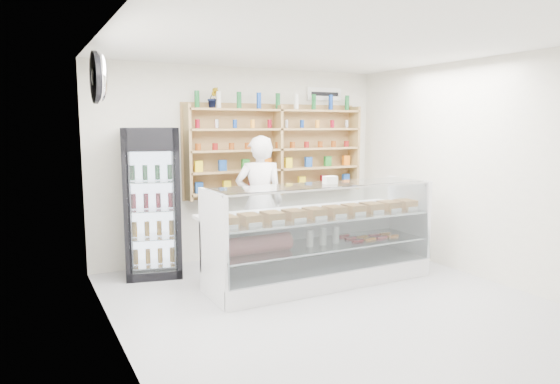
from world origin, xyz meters
TOP-DOWN VIEW (x-y plane):
  - room at (0.00, 0.00)m, footprint 5.00×5.00m
  - display_counter at (0.30, 0.82)m, footprint 2.87×0.86m
  - shop_worker at (-0.04, 1.85)m, footprint 0.77×0.63m
  - drinks_cooler at (-1.45, 2.14)m, footprint 0.83×0.82m
  - wall_shelving at (0.50, 2.34)m, footprint 2.84×0.28m
  - potted_plant at (-0.52, 2.34)m, footprint 0.17×0.15m
  - security_mirror at (-2.17, 1.20)m, footprint 0.15×0.50m
  - wall_sign at (1.40, 2.47)m, footprint 0.62×0.03m

SIDE VIEW (x-z plane):
  - display_counter at x=0.30m, z-range -0.28..0.97m
  - shop_worker at x=-0.04m, z-range 0.00..1.82m
  - drinks_cooler at x=-1.45m, z-range 0.00..1.93m
  - room at x=0.00m, z-range -1.10..3.90m
  - wall_shelving at x=0.50m, z-range 0.93..2.26m
  - potted_plant at x=-0.52m, z-range 2.20..2.48m
  - security_mirror at x=-2.17m, z-range 2.20..2.70m
  - wall_sign at x=1.40m, z-range 2.35..2.55m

